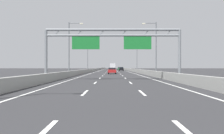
{
  "coord_description": "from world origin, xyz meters",
  "views": [
    {
      "loc": [
        -0.09,
        -2.01,
        1.65
      ],
      "look_at": [
        0.11,
        72.79,
        1.53
      ],
      "focal_mm": 36.98,
      "sensor_mm": 36.0,
      "label": 1
    }
  ],
  "objects": [
    {
      "name": "yellow_car",
      "position": [
        -0.15,
        132.44,
        0.72
      ],
      "size": [
        1.74,
        4.59,
        1.38
      ],
      "color": "yellow",
      "rests_on": "ground_plane"
    },
    {
      "name": "lane_dash_right_9",
      "position": [
        1.8,
        84.5,
        0.01
      ],
      "size": [
        0.16,
        3.0,
        0.01
      ],
      "primitive_type": "cube",
      "color": "white",
      "rests_on": "ground_plane"
    },
    {
      "name": "lane_dash_right_4",
      "position": [
        1.8,
        39.5,
        0.01
      ],
      "size": [
        0.16,
        3.0,
        0.01
      ],
      "primitive_type": "cube",
      "color": "white",
      "rests_on": "ground_plane"
    },
    {
      "name": "lane_dash_right_7",
      "position": [
        1.8,
        66.5,
        0.01
      ],
      "size": [
        0.16,
        3.0,
        0.01
      ],
      "primitive_type": "cube",
      "color": "white",
      "rests_on": "ground_plane"
    },
    {
      "name": "lane_dash_left_3",
      "position": [
        -1.8,
        30.5,
        0.01
      ],
      "size": [
        0.16,
        3.0,
        0.01
      ],
      "primitive_type": "cube",
      "color": "white",
      "rests_on": "ground_plane"
    },
    {
      "name": "streetlamp_left_mid",
      "position": [
        -7.47,
        38.68,
        5.4
      ],
      "size": [
        2.58,
        0.28,
        9.5
      ],
      "color": "slate",
      "rests_on": "ground_plane"
    },
    {
      "name": "lane_dash_left_13",
      "position": [
        -1.8,
        120.5,
        0.01
      ],
      "size": [
        0.16,
        3.0,
        0.01
      ],
      "primitive_type": "cube",
      "color": "white",
      "rests_on": "ground_plane"
    },
    {
      "name": "barrier_left",
      "position": [
        -6.9,
        110.0,
        0.47
      ],
      "size": [
        0.45,
        220.0,
        0.95
      ],
      "color": "#9E9E99",
      "rests_on": "ground_plane"
    },
    {
      "name": "lane_dash_left_1",
      "position": [
        -1.8,
        12.5,
        0.01
      ],
      "size": [
        0.16,
        3.0,
        0.01
      ],
      "primitive_type": "cube",
      "color": "white",
      "rests_on": "ground_plane"
    },
    {
      "name": "lane_dash_right_3",
      "position": [
        1.8,
        30.5,
        0.01
      ],
      "size": [
        0.16,
        3.0,
        0.01
      ],
      "primitive_type": "cube",
      "color": "white",
      "rests_on": "ground_plane"
    },
    {
      "name": "lane_dash_right_1",
      "position": [
        1.8,
        12.5,
        0.01
      ],
      "size": [
        0.16,
        3.0,
        0.01
      ],
      "primitive_type": "cube",
      "color": "white",
      "rests_on": "ground_plane"
    },
    {
      "name": "edge_line_right",
      "position": [
        5.25,
        88.0,
        0.01
      ],
      "size": [
        0.16,
        176.0,
        0.01
      ],
      "primitive_type": "cube",
      "color": "white",
      "rests_on": "ground_plane"
    },
    {
      "name": "lane_dash_left_7",
      "position": [
        -1.8,
        66.5,
        0.01
      ],
      "size": [
        0.16,
        3.0,
        0.01
      ],
      "primitive_type": "cube",
      "color": "white",
      "rests_on": "ground_plane"
    },
    {
      "name": "lane_dash_right_16",
      "position": [
        1.8,
        147.5,
        0.01
      ],
      "size": [
        0.16,
        3.0,
        0.01
      ],
      "primitive_type": "cube",
      "color": "white",
      "rests_on": "ground_plane"
    },
    {
      "name": "black_car",
      "position": [
        3.54,
        88.26,
        0.77
      ],
      "size": [
        1.72,
        4.37,
        1.5
      ],
      "color": "black",
      "rests_on": "ground_plane"
    },
    {
      "name": "edge_line_left",
      "position": [
        -5.25,
        88.0,
        0.01
      ],
      "size": [
        0.16,
        176.0,
        0.01
      ],
      "primitive_type": "cube",
      "color": "white",
      "rests_on": "ground_plane"
    },
    {
      "name": "green_car",
      "position": [
        3.6,
        110.48,
        0.73
      ],
      "size": [
        1.84,
        4.12,
        1.4
      ],
      "color": "#1E7A38",
      "rests_on": "ground_plane"
    },
    {
      "name": "lane_dash_left_11",
      "position": [
        -1.8,
        102.5,
        0.01
      ],
      "size": [
        0.16,
        3.0,
        0.01
      ],
      "primitive_type": "cube",
      "color": "white",
      "rests_on": "ground_plane"
    },
    {
      "name": "lane_dash_right_12",
      "position": [
        1.8,
        111.5,
        0.01
      ],
      "size": [
        0.16,
        3.0,
        0.01
      ],
      "primitive_type": "cube",
      "color": "white",
      "rests_on": "ground_plane"
    },
    {
      "name": "lane_dash_right_13",
      "position": [
        1.8,
        120.5,
        0.01
      ],
      "size": [
        0.16,
        3.0,
        0.01
      ],
      "primitive_type": "cube",
      "color": "white",
      "rests_on": "ground_plane"
    },
    {
      "name": "lane_dash_left_2",
      "position": [
        -1.8,
        21.5,
        0.01
      ],
      "size": [
        0.16,
        3.0,
        0.01
      ],
      "primitive_type": "cube",
      "color": "white",
      "rests_on": "ground_plane"
    },
    {
      "name": "red_car",
      "position": [
        -0.08,
        51.09,
        0.73
      ],
      "size": [
        1.84,
        4.14,
        1.41
      ],
      "color": "red",
      "rests_on": "ground_plane"
    },
    {
      "name": "lane_dash_right_11",
      "position": [
        1.8,
        102.5,
        0.01
      ],
      "size": [
        0.16,
        3.0,
        0.01
      ],
      "primitive_type": "cube",
      "color": "white",
      "rests_on": "ground_plane"
    },
    {
      "name": "lane_dash_left_10",
      "position": [
        -1.8,
        93.5,
        0.01
      ],
      "size": [
        0.16,
        3.0,
        0.01
      ],
      "primitive_type": "cube",
      "color": "white",
      "rests_on": "ground_plane"
    },
    {
      "name": "lane_dash_left_5",
      "position": [
        -1.8,
        48.5,
        0.01
      ],
      "size": [
        0.16,
        3.0,
        0.01
      ],
      "primitive_type": "cube",
      "color": "white",
      "rests_on": "ground_plane"
    },
    {
      "name": "streetlamp_right_far",
      "position": [
        7.47,
        69.91,
        5.4
      ],
      "size": [
        2.58,
        0.28,
        9.5
      ],
      "color": "slate",
      "rests_on": "ground_plane"
    },
    {
      "name": "box_truck",
      "position": [
        0.21,
        104.66,
        1.71
      ],
      "size": [
        2.35,
        8.46,
        3.13
      ],
      "color": "#194799",
      "rests_on": "ground_plane"
    },
    {
      "name": "lane_dash_left_12",
      "position": [
        -1.8,
        111.5,
        0.01
      ],
      "size": [
        0.16,
        3.0,
        0.01
      ],
      "primitive_type": "cube",
      "color": "white",
      "rests_on": "ground_plane"
    },
    {
      "name": "lane_dash_right_14",
      "position": [
        1.8,
        129.5,
        0.01
      ],
      "size": [
        0.16,
        3.0,
        0.01
      ],
      "primitive_type": "cube",
      "color": "white",
      "rests_on": "ground_plane"
    },
    {
      "name": "lane_dash_left_8",
      "position": [
        -1.8,
        75.5,
        0.01
      ],
      "size": [
        0.16,
        3.0,
        0.01
      ],
      "primitive_type": "cube",
      "color": "white",
      "rests_on": "ground_plane"
    },
    {
      "name": "lane_dash_right_5",
      "position": [
        1.8,
        48.5,
        0.01
      ],
      "size": [
        0.16,
        3.0,
        0.01
      ],
      "primitive_type": "cube",
      "color": "white",
      "rests_on": "ground_plane"
    },
    {
      "name": "lane_dash_right_8",
      "position": [
        1.8,
        75.5,
        0.01
      ],
      "size": [
        0.16,
        3.0,
        0.01
      ],
      "primitive_type": "cube",
      "color": "white",
      "rests_on": "ground_plane"
    },
    {
      "name": "lane_dash_left_4",
      "position": [
        -1.8,
        39.5,
        0.01
      ],
      "size": [
        0.16,
        3.0,
        0.01
      ],
      "primitive_type": "cube",
      "color": "white",
      "rests_on": "ground_plane"
    },
    {
      "name": "lane_dash_left_6",
      "position": [
        -1.8,
        57.5,
        0.01
      ],
      "size": [
        0.16,
        3.0,
        0.01
      ],
      "primitive_type": "cube",
      "color": "white",
      "rests_on": "ground_plane"
    },
    {
      "name": "ground_plane",
      "position": [
        0.0,
        100.0,
        0.0
      ],
      "size": [
        260.0,
        260.0,
        0.0
      ],
      "primitive_type": "plane",
      "color": "#2D2D30"
    },
    {
      "name": "lane_dash_left_17",
      "position": [
        -1.8,
        156.5,
        0.01
      ],
      "size": [
        0.16,
        3.0,
        0.01
      ],
      "primitive_type": "cube",
      "color": "white",
      "rests_on": "ground_plane"
    },
    {
      "name": "streetlamp_left_far",
      "position": [
        -7.47,
        69.91,
        5.4
      ],
      "size": [
        2.58,
        0.28,
        9.5
      ],
      "color": "slate",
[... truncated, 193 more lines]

